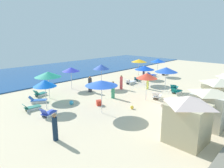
{
  "coord_description": "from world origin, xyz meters",
  "views": [
    {
      "loc": [
        -16.01,
        -7.41,
        5.91
      ],
      "look_at": [
        -1.18,
        6.52,
        0.89
      ],
      "focal_mm": 32.06,
      "sensor_mm": 36.0,
      "label": 1
    }
  ],
  "objects_px": {
    "umbrella_1": "(147,76)",
    "beachgoer_0": "(55,127)",
    "umbrella_7": "(45,83)",
    "beachgoer_1": "(121,82)",
    "umbrella_5": "(71,69)",
    "lounge_chair_9_0": "(130,82)",
    "umbrella_0": "(139,61)",
    "lounge_chair_3_0": "(152,75)",
    "cooler_box_0": "(99,103)",
    "lounge_chair_0_1": "(137,79)",
    "lounge_chair_3_1": "(164,73)",
    "lounge_chair_2_1": "(40,94)",
    "lounge_chair_2_0": "(38,100)",
    "lounge_chair_7_1": "(31,107)",
    "beach_ball_1": "(132,107)",
    "umbrella_6": "(102,83)",
    "cabana_1": "(209,107)",
    "beach_ball_2": "(72,103)",
    "beachgoer_2": "(113,90)",
    "lounge_chair_0_0": "(148,77)",
    "umbrella_3": "(158,60)",
    "lounge_chair_7_0": "(48,113)",
    "beachgoer_5": "(90,85)",
    "umbrella_8": "(101,67)",
    "cabana_2": "(219,95)",
    "umbrella_9": "(145,68)",
    "umbrella_2": "(48,74)",
    "umbrella_4": "(166,70)",
    "lounge_chair_4_1": "(174,87)",
    "cabana_0": "(187,119)",
    "lounge_chair_4_0": "(176,91)",
    "beachgoer_3": "(144,71)"
  },
  "relations": [
    {
      "from": "cabana_2",
      "to": "lounge_chair_7_1",
      "type": "xyz_separation_m",
      "value": [
        -9.7,
        11.05,
        -1.17
      ]
    },
    {
      "from": "beachgoer_1",
      "to": "umbrella_5",
      "type": "bearing_deg",
      "value": -162.23
    },
    {
      "from": "umbrella_8",
      "to": "beach_ball_2",
      "type": "height_order",
      "value": "umbrella_8"
    },
    {
      "from": "beachgoer_5",
      "to": "cabana_1",
      "type": "bearing_deg",
      "value": 158.99
    },
    {
      "from": "umbrella_6",
      "to": "umbrella_9",
      "type": "xyz_separation_m",
      "value": [
        10.01,
        2.94,
        -0.35
      ]
    },
    {
      "from": "lounge_chair_3_0",
      "to": "umbrella_5",
      "type": "bearing_deg",
      "value": 94.13
    },
    {
      "from": "umbrella_6",
      "to": "lounge_chair_7_0",
      "type": "relative_size",
      "value": 1.89
    },
    {
      "from": "umbrella_2",
      "to": "umbrella_9",
      "type": "distance_m",
      "value": 11.35
    },
    {
      "from": "cabana_0",
      "to": "umbrella_1",
      "type": "bearing_deg",
      "value": 52.79
    },
    {
      "from": "lounge_chair_2_1",
      "to": "umbrella_7",
      "type": "height_order",
      "value": "umbrella_7"
    },
    {
      "from": "lounge_chair_4_1",
      "to": "beach_ball_1",
      "type": "height_order",
      "value": "lounge_chair_4_1"
    },
    {
      "from": "beachgoer_1",
      "to": "cooler_box_0",
      "type": "bearing_deg",
      "value": -93.64
    },
    {
      "from": "lounge_chair_3_0",
      "to": "umbrella_4",
      "type": "height_order",
      "value": "umbrella_4"
    },
    {
      "from": "lounge_chair_0_1",
      "to": "lounge_chair_3_1",
      "type": "relative_size",
      "value": 0.93
    },
    {
      "from": "lounge_chair_0_0",
      "to": "umbrella_6",
      "type": "bearing_deg",
      "value": 127.97
    },
    {
      "from": "umbrella_5",
      "to": "lounge_chair_9_0",
      "type": "distance_m",
      "value": 7.5
    },
    {
      "from": "cabana_1",
      "to": "umbrella_7",
      "type": "relative_size",
      "value": 1.06
    },
    {
      "from": "beachgoer_2",
      "to": "beachgoer_3",
      "type": "xyz_separation_m",
      "value": [
        11.04,
        4.04,
        -0.07
      ]
    },
    {
      "from": "lounge_chair_3_0",
      "to": "lounge_chair_9_0",
      "type": "height_order",
      "value": "lounge_chair_3_0"
    },
    {
      "from": "lounge_chair_9_0",
      "to": "umbrella_9",
      "type": "bearing_deg",
      "value": -147.05
    },
    {
      "from": "lounge_chair_3_1",
      "to": "beach_ball_2",
      "type": "bearing_deg",
      "value": 78.15
    },
    {
      "from": "cabana_2",
      "to": "lounge_chair_2_0",
      "type": "relative_size",
      "value": 1.74
    },
    {
      "from": "umbrella_0",
      "to": "lounge_chair_3_0",
      "type": "relative_size",
      "value": 1.86
    },
    {
      "from": "cooler_box_0",
      "to": "umbrella_1",
      "type": "bearing_deg",
      "value": -89.13
    },
    {
      "from": "lounge_chair_2_1",
      "to": "beachgoer_2",
      "type": "distance_m",
      "value": 7.28
    },
    {
      "from": "umbrella_7",
      "to": "beachgoer_1",
      "type": "bearing_deg",
      "value": -2.63
    },
    {
      "from": "umbrella_3",
      "to": "lounge_chair_3_1",
      "type": "bearing_deg",
      "value": -17.77
    },
    {
      "from": "lounge_chair_3_0",
      "to": "umbrella_4",
      "type": "relative_size",
      "value": 0.55
    },
    {
      "from": "cabana_2",
      "to": "lounge_chair_0_0",
      "type": "distance_m",
      "value": 12.6
    },
    {
      "from": "lounge_chair_0_0",
      "to": "lounge_chair_0_1",
      "type": "relative_size",
      "value": 1.08
    },
    {
      "from": "umbrella_7",
      "to": "beachgoer_2",
      "type": "bearing_deg",
      "value": -18.53
    },
    {
      "from": "lounge_chair_2_0",
      "to": "beach_ball_2",
      "type": "relative_size",
      "value": 4.19
    },
    {
      "from": "cooler_box_0",
      "to": "beachgoer_2",
      "type": "bearing_deg",
      "value": -48.05
    },
    {
      "from": "cabana_1",
      "to": "cabana_2",
      "type": "distance_m",
      "value": 3.06
    },
    {
      "from": "lounge_chair_2_0",
      "to": "cooler_box_0",
      "type": "relative_size",
      "value": 3.31
    },
    {
      "from": "umbrella_7",
      "to": "beachgoer_0",
      "type": "xyz_separation_m",
      "value": [
        -2.18,
        -4.93,
        -1.37
      ]
    },
    {
      "from": "umbrella_8",
      "to": "umbrella_6",
      "type": "bearing_deg",
      "value": -133.66
    },
    {
      "from": "cabana_2",
      "to": "umbrella_0",
      "type": "distance_m",
      "value": 13.5
    },
    {
      "from": "lounge_chair_0_0",
      "to": "umbrella_0",
      "type": "bearing_deg",
      "value": 36.71
    },
    {
      "from": "lounge_chair_2_0",
      "to": "umbrella_7",
      "type": "bearing_deg",
      "value": -151.95
    },
    {
      "from": "umbrella_4",
      "to": "beachgoer_0",
      "type": "height_order",
      "value": "umbrella_4"
    },
    {
      "from": "umbrella_0",
      "to": "umbrella_5",
      "type": "xyz_separation_m",
      "value": [
        -9.8,
        2.09,
        -0.24
      ]
    },
    {
      "from": "umbrella_6",
      "to": "beach_ball_2",
      "type": "bearing_deg",
      "value": 98.54
    },
    {
      "from": "lounge_chair_4_0",
      "to": "beachgoer_0",
      "type": "relative_size",
      "value": 0.79
    },
    {
      "from": "lounge_chair_0_1",
      "to": "lounge_chair_2_1",
      "type": "xyz_separation_m",
      "value": [
        -12.14,
        2.96,
        0.04
      ]
    },
    {
      "from": "beach_ball_1",
      "to": "umbrella_6",
      "type": "bearing_deg",
      "value": 153.2
    },
    {
      "from": "beachgoer_5",
      "to": "lounge_chair_3_0",
      "type": "bearing_deg",
      "value": -113.28
    },
    {
      "from": "umbrella_0",
      "to": "beach_ball_2",
      "type": "xyz_separation_m",
      "value": [
        -12.92,
        -2.22,
        -2.27
      ]
    },
    {
      "from": "lounge_chair_7_1",
      "to": "beachgoer_0",
      "type": "bearing_deg",
      "value": 171.54
    },
    {
      "from": "umbrella_1",
      "to": "beachgoer_0",
      "type": "relative_size",
      "value": 1.55
    }
  ]
}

